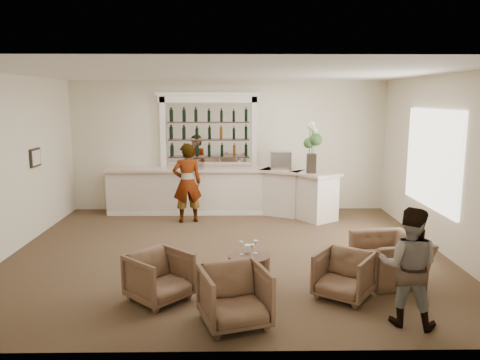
# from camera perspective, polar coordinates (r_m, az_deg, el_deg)

# --- Properties ---
(ground) EXTENTS (8.00, 8.00, 0.00)m
(ground) POSITION_cam_1_polar(r_m,az_deg,el_deg) (8.90, -1.54, -8.79)
(ground) COLOR brown
(ground) RESTS_ON ground
(room_shell) EXTENTS (8.04, 7.02, 3.32)m
(room_shell) POSITION_cam_1_polar(r_m,az_deg,el_deg) (9.15, -0.54, 6.70)
(room_shell) COLOR beige
(room_shell) RESTS_ON ground
(bar_counter) EXTENTS (5.72, 1.80, 1.14)m
(bar_counter) POSITION_cam_1_polar(r_m,az_deg,el_deg) (11.65, -2.19, -1.37)
(bar_counter) COLOR #F0E1D1
(bar_counter) RESTS_ON ground
(back_bar_alcove) EXTENTS (2.64, 0.25, 3.00)m
(back_bar_alcove) POSITION_cam_1_polar(r_m,az_deg,el_deg) (11.88, -3.83, 5.94)
(back_bar_alcove) COLOR white
(back_bar_alcove) RESTS_ON ground
(cocktail_table) EXTENTS (0.64, 0.64, 0.50)m
(cocktail_table) POSITION_cam_1_polar(r_m,az_deg,el_deg) (7.29, 1.13, -11.01)
(cocktail_table) COLOR #4D3321
(cocktail_table) RESTS_ON ground
(sommelier) EXTENTS (0.76, 0.59, 1.85)m
(sommelier) POSITION_cam_1_polar(r_m,az_deg,el_deg) (10.88, -6.46, -0.36)
(sommelier) COLOR gray
(sommelier) RESTS_ON ground
(guest) EXTENTS (0.91, 0.83, 1.53)m
(guest) POSITION_cam_1_polar(r_m,az_deg,el_deg) (6.35, 19.88, -9.88)
(guest) COLOR gray
(guest) RESTS_ON ground
(armchair_left) EXTENTS (1.08, 1.08, 0.71)m
(armchair_left) POSITION_cam_1_polar(r_m,az_deg,el_deg) (6.88, -9.82, -11.56)
(armchair_left) COLOR brown
(armchair_left) RESTS_ON ground
(armchair_center) EXTENTS (1.02, 1.03, 0.75)m
(armchair_center) POSITION_cam_1_polar(r_m,az_deg,el_deg) (6.10, -0.68, -14.01)
(armchair_center) COLOR brown
(armchair_center) RESTS_ON ground
(armchair_right) EXTENTS (1.02, 1.02, 0.68)m
(armchair_right) POSITION_cam_1_polar(r_m,az_deg,el_deg) (7.05, 12.51, -11.24)
(armchair_right) COLOR brown
(armchair_right) RESTS_ON ground
(armchair_far) EXTENTS (1.14, 1.25, 0.70)m
(armchair_far) POSITION_cam_1_polar(r_m,az_deg,el_deg) (7.87, 17.84, -9.11)
(armchair_far) COLOR brown
(armchair_far) RESTS_ON ground
(espresso_machine) EXTENTS (0.50, 0.42, 0.44)m
(espresso_machine) POSITION_cam_1_polar(r_m,az_deg,el_deg) (11.50, 4.95, 2.41)
(espresso_machine) COLOR #ADADB2
(espresso_machine) RESTS_ON bar_counter
(flower_vase) EXTENTS (0.31, 0.31, 1.18)m
(flower_vase) POSITION_cam_1_polar(r_m,az_deg,el_deg) (10.95, 8.75, 4.30)
(flower_vase) COLOR black
(flower_vase) RESTS_ON bar_counter
(wine_glass_bar_left) EXTENTS (0.07, 0.07, 0.21)m
(wine_glass_bar_left) POSITION_cam_1_polar(r_m,az_deg,el_deg) (11.53, -5.37, 1.86)
(wine_glass_bar_left) COLOR white
(wine_glass_bar_left) RESTS_ON bar_counter
(wine_glass_bar_right) EXTENTS (0.07, 0.07, 0.21)m
(wine_glass_bar_right) POSITION_cam_1_polar(r_m,az_deg,el_deg) (11.65, -6.13, 1.93)
(wine_glass_bar_right) COLOR white
(wine_glass_bar_right) RESTS_ON bar_counter
(wine_glass_tbl_a) EXTENTS (0.07, 0.07, 0.21)m
(wine_glass_tbl_a) POSITION_cam_1_polar(r_m,az_deg,el_deg) (7.20, 0.17, -8.29)
(wine_glass_tbl_a) COLOR white
(wine_glass_tbl_a) RESTS_ON cocktail_table
(wine_glass_tbl_b) EXTENTS (0.07, 0.07, 0.21)m
(wine_glass_tbl_b) POSITION_cam_1_polar(r_m,az_deg,el_deg) (7.25, 1.92, -8.15)
(wine_glass_tbl_b) COLOR white
(wine_glass_tbl_b) RESTS_ON cocktail_table
(wine_glass_tbl_c) EXTENTS (0.07, 0.07, 0.21)m
(wine_glass_tbl_c) POSITION_cam_1_polar(r_m,az_deg,el_deg) (7.05, 1.51, -8.69)
(wine_glass_tbl_c) COLOR white
(wine_glass_tbl_c) RESTS_ON cocktail_table
(napkin_holder) EXTENTS (0.08, 0.08, 0.12)m
(napkin_holder) POSITION_cam_1_polar(r_m,az_deg,el_deg) (7.32, 0.94, -8.35)
(napkin_holder) COLOR white
(napkin_holder) RESTS_ON cocktail_table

